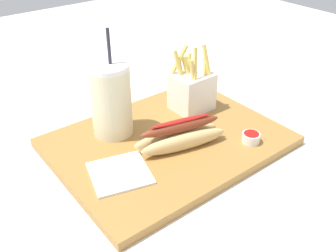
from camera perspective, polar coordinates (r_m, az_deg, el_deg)
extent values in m
cube|color=silver|center=(0.83, 0.00, -3.50)|extent=(2.40, 2.40, 0.02)
cube|color=olive|center=(0.82, 0.00, -2.37)|extent=(0.47, 0.36, 0.02)
cylinder|color=beige|center=(0.80, -8.57, 3.62)|extent=(0.09, 0.09, 0.15)
cylinder|color=white|center=(0.77, -9.05, 8.85)|extent=(0.09, 0.09, 0.01)
cylinder|color=#262633|center=(0.76, -8.90, 11.63)|extent=(0.01, 0.01, 0.08)
cube|color=white|center=(0.90, 3.62, 5.23)|extent=(0.09, 0.08, 0.09)
cube|color=#E5C660|center=(0.88, 1.81, 8.98)|extent=(0.02, 0.01, 0.06)
cube|color=#E5C660|center=(0.85, 4.07, 8.60)|extent=(0.02, 0.03, 0.09)
cube|color=#E5C660|center=(0.87, 1.60, 9.75)|extent=(0.04, 0.03, 0.08)
cube|color=#E5C660|center=(0.89, 3.06, 9.00)|extent=(0.02, 0.02, 0.06)
cube|color=#E5C660|center=(0.87, 1.63, 8.95)|extent=(0.02, 0.03, 0.08)
cube|color=#E5C660|center=(0.88, 5.60, 7.96)|extent=(0.02, 0.03, 0.07)
cube|color=#E5C660|center=(0.89, 3.25, 8.59)|extent=(0.02, 0.03, 0.06)
cube|color=#E5C660|center=(0.85, 3.73, 7.98)|extent=(0.01, 0.01, 0.06)
cube|color=#E5C660|center=(0.87, 5.93, 9.32)|extent=(0.01, 0.03, 0.09)
cube|color=#E5C660|center=(0.88, 2.85, 8.22)|extent=(0.01, 0.03, 0.07)
ellipsoid|color=#DBB775|center=(0.77, 2.23, -2.45)|extent=(0.19, 0.07, 0.04)
ellipsoid|color=#DBB775|center=(0.78, 1.43, -1.50)|extent=(0.19, 0.07, 0.04)
ellipsoid|color=maroon|center=(0.76, 1.86, -0.09)|extent=(0.17, 0.06, 0.02)
ellipsoid|color=red|center=(0.75, 1.88, 0.75)|extent=(0.13, 0.04, 0.01)
cylinder|color=white|center=(0.81, 12.40, -1.75)|extent=(0.04, 0.04, 0.02)
cylinder|color=#B2140F|center=(0.81, 12.47, -1.27)|extent=(0.03, 0.03, 0.01)
cube|color=white|center=(0.72, -7.27, -7.07)|extent=(0.13, 0.13, 0.00)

